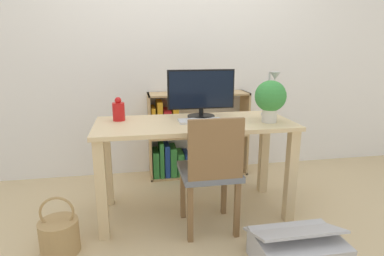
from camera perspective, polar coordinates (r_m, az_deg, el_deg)
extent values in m
plane|color=#CCB284|center=(2.66, 0.40, -14.51)|extent=(10.00, 10.00, 0.00)
cube|color=white|center=(3.26, -2.75, 14.63)|extent=(8.00, 0.05, 2.60)
cube|color=#D8BC8C|center=(2.39, 0.43, 0.77)|extent=(1.46, 0.62, 0.03)
cube|color=#D8BC8C|center=(2.25, -15.80, -10.68)|extent=(0.07, 0.07, 0.71)
cube|color=#D8BC8C|center=(2.50, 17.16, -8.20)|extent=(0.07, 0.07, 0.71)
cube|color=#D8BC8C|center=(2.72, -14.87, -6.18)|extent=(0.07, 0.07, 0.71)
cube|color=#D8BC8C|center=(2.93, 12.63, -4.54)|extent=(0.07, 0.07, 0.71)
cylinder|color=black|center=(2.54, 1.63, 2.08)|extent=(0.21, 0.21, 0.02)
cylinder|color=black|center=(2.53, 1.64, 2.97)|extent=(0.04, 0.04, 0.06)
cube|color=black|center=(2.51, 1.63, 6.88)|extent=(0.53, 0.02, 0.31)
cube|color=black|center=(2.50, 1.66, 6.86)|extent=(0.50, 0.03, 0.28)
cube|color=silver|center=(2.39, 1.49, 1.30)|extent=(0.32, 0.15, 0.02)
cylinder|color=red|center=(2.48, -12.91, 2.84)|extent=(0.09, 0.09, 0.14)
sphere|color=red|center=(2.46, -13.02, 4.80)|extent=(0.05, 0.05, 0.05)
cylinder|color=#B7B7BC|center=(2.68, 13.24, 2.41)|extent=(0.10, 0.10, 0.02)
cylinder|color=#B7B7BC|center=(2.65, 13.46, 6.09)|extent=(0.02, 0.02, 0.33)
cylinder|color=#B7B7BC|center=(2.59, 14.12, 9.51)|extent=(0.01, 0.10, 0.01)
cone|color=#B7B7BC|center=(2.55, 14.55, 8.96)|extent=(0.08, 0.08, 0.06)
cylinder|color=silver|center=(2.44, 13.58, 2.22)|extent=(0.11, 0.11, 0.10)
sphere|color=#388C3D|center=(2.41, 13.78, 5.54)|extent=(0.23, 0.23, 0.23)
cube|color=slate|center=(2.28, 3.01, -7.69)|extent=(0.40, 0.40, 0.04)
cube|color=brown|center=(2.03, 4.29, -3.86)|extent=(0.36, 0.03, 0.40)
cube|color=brown|center=(2.20, -0.32, -15.00)|extent=(0.04, 0.04, 0.41)
cube|color=brown|center=(2.27, 8.01, -14.14)|extent=(0.04, 0.04, 0.41)
cube|color=brown|center=(2.48, -1.65, -11.38)|extent=(0.04, 0.04, 0.41)
cube|color=brown|center=(2.55, 5.70, -10.76)|extent=(0.04, 0.04, 0.41)
cube|color=tan|center=(3.17, -7.51, -1.53)|extent=(0.02, 0.28, 0.84)
cube|color=tan|center=(3.36, 9.22, -0.71)|extent=(0.02, 0.28, 0.84)
cube|color=tan|center=(3.36, 1.06, -7.90)|extent=(0.99, 0.28, 0.02)
cube|color=tan|center=(3.15, 1.13, 6.13)|extent=(0.99, 0.28, 0.02)
cube|color=tan|center=(3.23, 1.09, -1.12)|extent=(0.95, 0.28, 0.02)
cube|color=#2D7F38|center=(3.26, -6.50, -6.10)|extent=(0.06, 0.24, 0.26)
cube|color=#2D7F38|center=(3.25, -5.50, -5.29)|extent=(0.04, 0.24, 0.35)
cube|color=navy|center=(3.26, -4.54, -5.49)|extent=(0.05, 0.24, 0.32)
cube|color=#2D7F38|center=(3.27, -3.47, -5.68)|extent=(0.06, 0.24, 0.29)
cube|color=#2D7F38|center=(3.29, -2.20, -6.11)|extent=(0.06, 0.24, 0.23)
cube|color=navy|center=(3.30, -1.07, -6.10)|extent=(0.04, 0.24, 0.22)
cube|color=orange|center=(3.14, -6.91, 1.19)|extent=(0.04, 0.24, 0.29)
cube|color=orange|center=(3.14, -5.82, 1.74)|extent=(0.05, 0.24, 0.35)
cube|color=red|center=(3.15, -4.48, 1.02)|extent=(0.07, 0.24, 0.26)
cube|color=orange|center=(3.15, -3.10, 1.92)|extent=(0.05, 0.24, 0.35)
cylinder|color=tan|center=(2.31, -22.49, -17.39)|extent=(0.24, 0.24, 0.22)
torus|color=tan|center=(2.23, -22.92, -13.64)|extent=(0.21, 0.02, 0.21)
cube|color=#B2B2B7|center=(2.15, 18.25, -20.13)|extent=(0.51, 0.35, 0.19)
cube|color=#B2B2B7|center=(2.15, 17.54, -16.91)|extent=(0.52, 0.35, 0.14)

